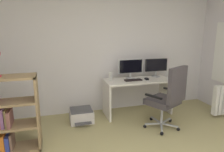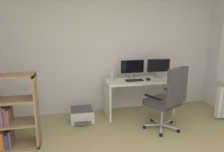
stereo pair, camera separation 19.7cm
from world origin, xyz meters
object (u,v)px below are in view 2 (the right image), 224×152
object	(u,v)px
monitor_main	(132,67)
monitor_secondary	(159,66)
computer_mouse	(148,79)
office_chair	(168,97)
desk	(139,89)
bookshelf	(5,116)
desktop_speaker	(112,76)
keyboard	(134,80)
printer	(82,115)

from	to	relation	value
monitor_main	monitor_secondary	world-z (taller)	monitor_main
computer_mouse	office_chair	world-z (taller)	office_chair
desk	computer_mouse	distance (m)	0.28
desk	office_chair	size ratio (longest dim) A/B	1.19
bookshelf	desktop_speaker	bearing A→B (deg)	24.72
office_chair	bookshelf	xyz separation A→B (m)	(-2.53, 0.06, -0.11)
desk	keyboard	bearing A→B (deg)	-154.39
desk	computer_mouse	bearing A→B (deg)	-22.77
monitor_secondary	printer	world-z (taller)	monitor_secondary
office_chair	computer_mouse	bearing A→B (deg)	94.63
desktop_speaker	office_chair	xyz separation A→B (m)	(0.77, -0.86, -0.20)
monitor_main	desktop_speaker	bearing A→B (deg)	-173.76
desk	monitor_secondary	bearing A→B (deg)	13.74
desktop_speaker	keyboard	bearing A→B (deg)	-16.07
office_chair	keyboard	bearing A→B (deg)	114.99
desk	monitor_main	distance (m)	0.46
monitor_main	computer_mouse	distance (m)	0.40
monitor_main	printer	world-z (taller)	monitor_main
printer	office_chair	bearing A→B (deg)	-27.22
monitor_secondary	bookshelf	xyz separation A→B (m)	(-2.76, -0.85, -0.45)
keyboard	bookshelf	bearing A→B (deg)	-161.24
printer	computer_mouse	bearing A→B (deg)	0.72
monitor_secondary	desktop_speaker	xyz separation A→B (m)	(-1.01, -0.05, -0.15)
bookshelf	office_chair	bearing A→B (deg)	-1.26
monitor_main	bookshelf	world-z (taller)	monitor_main
desk	office_chair	distance (m)	0.83
computer_mouse	printer	world-z (taller)	computer_mouse
desk	office_chair	xyz separation A→B (m)	(0.22, -0.80, 0.08)
desk	desktop_speaker	xyz separation A→B (m)	(-0.55, 0.06, 0.28)
computer_mouse	office_chair	xyz separation A→B (m)	(0.06, -0.73, -0.13)
keyboard	desktop_speaker	world-z (taller)	desktop_speaker
monitor_main	keyboard	world-z (taller)	monitor_main
keyboard	printer	xyz separation A→B (m)	(-1.04, -0.02, -0.61)
keyboard	desktop_speaker	bearing A→B (deg)	165.30
desk	printer	xyz separation A→B (m)	(-1.17, -0.08, -0.40)
monitor_secondary	computer_mouse	xyz separation A→B (m)	(-0.30, -0.18, -0.22)
computer_mouse	office_chair	bearing A→B (deg)	-80.86
desk	monitor_main	bearing A→B (deg)	136.47
desk	monitor_main	world-z (taller)	monitor_main
desktop_speaker	office_chair	bearing A→B (deg)	-48.11
computer_mouse	bookshelf	world-z (taller)	bookshelf
desk	monitor_secondary	world-z (taller)	monitor_secondary
keyboard	printer	size ratio (longest dim) A/B	0.73
monitor_main	desktop_speaker	size ratio (longest dim) A/B	3.03
monitor_secondary	computer_mouse	world-z (taller)	monitor_secondary
monitor_secondary	desktop_speaker	distance (m)	1.02
monitor_secondary	office_chair	size ratio (longest dim) A/B	0.43
bookshelf	desk	bearing A→B (deg)	17.85
keyboard	printer	distance (m)	1.21
monitor_secondary	office_chair	world-z (taller)	office_chair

